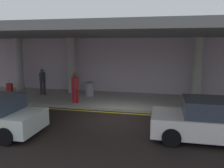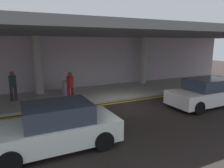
{
  "view_description": "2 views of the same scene",
  "coord_description": "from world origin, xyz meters",
  "views": [
    {
      "loc": [
        2.08,
        -10.33,
        3.4
      ],
      "look_at": [
        -0.53,
        1.32,
        1.36
      ],
      "focal_mm": 37.62,
      "sensor_mm": 36.0,
      "label": 1
    },
    {
      "loc": [
        -5.51,
        -9.39,
        3.4
      ],
      "look_at": [
        -0.12,
        1.7,
        0.92
      ],
      "focal_mm": 33.26,
      "sensor_mm": 36.0,
      "label": 2
    }
  ],
  "objects": [
    {
      "name": "suitcase_upright_primary",
      "position": [
        -8.14,
        3.44,
        0.46
      ],
      "size": [
        0.36,
        0.22,
        0.9
      ],
      "rotation": [
        0.0,
        0.0,
        0.36
      ],
      "color": "maroon",
      "rests_on": "sidewalk"
    },
    {
      "name": "ground_plane",
      "position": [
        0.0,
        0.0,
        0.0
      ],
      "size": [
        60.0,
        60.0,
        0.0
      ],
      "primitive_type": "plane",
      "color": "black"
    },
    {
      "name": "support_column_center",
      "position": [
        4.0,
        4.43,
        1.97
      ],
      "size": [
        0.58,
        0.58,
        3.65
      ],
      "primitive_type": "cylinder",
      "color": "#A6AA9A",
      "rests_on": "sidewalk"
    },
    {
      "name": "support_column_far_left",
      "position": [
        -8.0,
        4.43,
        1.97
      ],
      "size": [
        0.58,
        0.58,
        3.65
      ],
      "primitive_type": "cylinder",
      "color": "#AAA5A3",
      "rests_on": "sidewalk"
    },
    {
      "name": "trash_bin_steel",
      "position": [
        -2.46,
        3.51,
        0.57
      ],
      "size": [
        0.56,
        0.56,
        0.85
      ],
      "primitive_type": "cylinder",
      "color": "gray",
      "rests_on": "sidewalk"
    },
    {
      "name": "terminal_back_wall",
      "position": [
        0.0,
        5.35,
        1.9
      ],
      "size": [
        26.0,
        0.3,
        3.8
      ],
      "primitive_type": "cube",
      "color": "#BCABB6",
      "rests_on": "ground"
    },
    {
      "name": "person_waiting_for_ride",
      "position": [
        -2.7,
        1.65,
        1.11
      ],
      "size": [
        0.38,
        0.38,
        1.68
      ],
      "rotation": [
        0.0,
        0.0,
        5.56
      ],
      "color": "maroon",
      "rests_on": "sidewalk"
    },
    {
      "name": "car_white",
      "position": [
        3.78,
        -1.81,
        0.71
      ],
      "size": [
        4.1,
        1.92,
        1.5
      ],
      "rotation": [
        0.0,
        0.0,
        0.05
      ],
      "color": "white",
      "rests_on": "ground"
    },
    {
      "name": "lane_stripe_yellow",
      "position": [
        0.0,
        0.75,
        0.0
      ],
      "size": [
        26.0,
        0.14,
        0.01
      ],
      "primitive_type": "cube",
      "color": "yellow",
      "rests_on": "ground"
    },
    {
      "name": "support_column_left_mid",
      "position": [
        -4.0,
        4.43,
        1.97
      ],
      "size": [
        0.58,
        0.58,
        3.65
      ],
      "primitive_type": "cylinder",
      "color": "#A9A099",
      "rests_on": "sidewalk"
    },
    {
      "name": "sidewalk",
      "position": [
        0.0,
        3.1,
        0.07
      ],
      "size": [
        26.0,
        4.2,
        0.15
      ],
      "primitive_type": "cube",
      "color": "#A5A39D",
      "rests_on": "ground"
    },
    {
      "name": "ceiling_overhang",
      "position": [
        0.0,
        2.6,
        3.95
      ],
      "size": [
        28.0,
        13.2,
        0.3
      ],
      "primitive_type": "cube",
      "color": "slate",
      "rests_on": "support_column_far_left"
    },
    {
      "name": "traveler_with_luggage",
      "position": [
        -5.55,
        3.24,
        1.11
      ],
      "size": [
        0.38,
        0.38,
        1.68
      ],
      "rotation": [
        0.0,
        0.0,
        3.91
      ],
      "color": "#302438",
      "rests_on": "sidewalk"
    }
  ]
}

